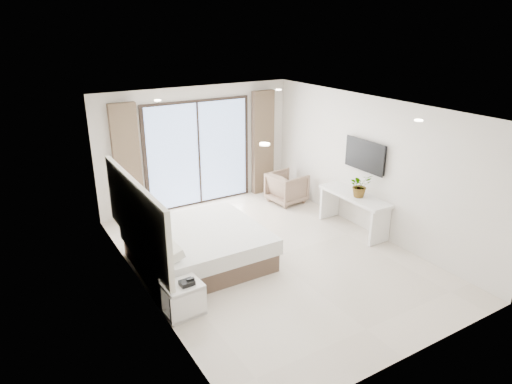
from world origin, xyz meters
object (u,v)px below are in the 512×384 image
Objects in this scene: nightstand at (183,299)px; armchair at (287,186)px; bed at (198,247)px; console_desk at (354,204)px.

armchair reaches higher than nightstand.
bed is 3.29m from console_desk.
bed is 3.88× the size of nightstand.
armchair reaches higher than bed.
console_desk is (3.26, -0.37, 0.25)m from bed.
console_desk reaches higher than nightstand.
nightstand is 0.71× the size of armchair.
bed is 3.38m from armchair.
console_desk is at bearing 8.96° from nightstand.
armchair is (-0.28, 1.95, -0.17)m from console_desk.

